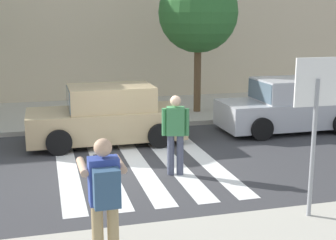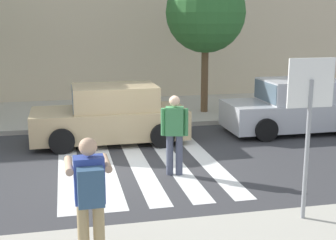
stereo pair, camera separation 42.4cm
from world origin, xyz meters
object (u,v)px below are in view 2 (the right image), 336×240
pedestrian_crossing (175,131)px  parked_car_tan (111,116)px  parked_car_silver (296,107)px  street_tree_center (206,13)px  stop_sign (310,104)px  photographer_with_backpack (90,192)px

pedestrian_crossing → parked_car_tan: (-1.04, 2.99, -0.25)m
parked_car_silver → pedestrian_crossing: bearing=-145.7°
parked_car_tan → street_tree_center: (3.46, 2.79, 2.72)m
stop_sign → parked_car_tan: bearing=113.0°
stop_sign → parked_car_tan: 6.52m
stop_sign → street_tree_center: 8.84m
photographer_with_backpack → street_tree_center: (4.38, 9.45, 2.28)m
photographer_with_backpack → parked_car_silver: 9.21m
parked_car_tan → street_tree_center: size_ratio=0.88×
photographer_with_backpack → parked_car_tan: size_ratio=0.42×
pedestrian_crossing → parked_car_silver: bearing=34.3°
photographer_with_backpack → pedestrian_crossing: (1.97, 3.68, -0.19)m
parked_car_silver → street_tree_center: size_ratio=0.88×
pedestrian_crossing → photographer_with_backpack: bearing=-118.2°
stop_sign → street_tree_center: bearing=83.6°
pedestrian_crossing → street_tree_center: size_ratio=0.37×
photographer_with_backpack → parked_car_silver: photographer_with_backpack is taller
stop_sign → pedestrian_crossing: size_ratio=1.50×
pedestrian_crossing → street_tree_center: bearing=67.3°
parked_car_silver → street_tree_center: 4.36m
stop_sign → street_tree_center: size_ratio=0.56×
stop_sign → photographer_with_backpack: stop_sign is taller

